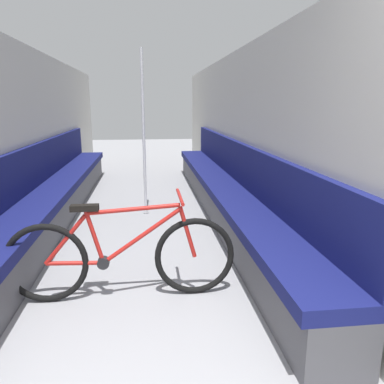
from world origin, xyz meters
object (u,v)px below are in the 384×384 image
at_px(bench_seat_row_left, 53,196).
at_px(bicycle, 121,257).
at_px(bench_seat_row_right, 224,192).
at_px(grab_pole_near, 144,136).

bearing_deg(bench_seat_row_left, bicycle, -64.86).
relative_size(bench_seat_row_right, bicycle, 3.73).
xyz_separation_m(bicycle, grab_pole_near, (0.18, 2.26, 0.70)).
distance_m(bench_seat_row_left, bench_seat_row_right, 2.21).
relative_size(bench_seat_row_right, grab_pole_near, 3.01).
xyz_separation_m(bench_seat_row_left, grab_pole_near, (1.17, 0.15, 0.73)).
bearing_deg(bicycle, grab_pole_near, 87.46).
bearing_deg(bicycle, bench_seat_row_left, 117.06).
bearing_deg(bicycle, bench_seat_row_right, 61.76).
height_order(bicycle, grab_pole_near, grab_pole_near).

